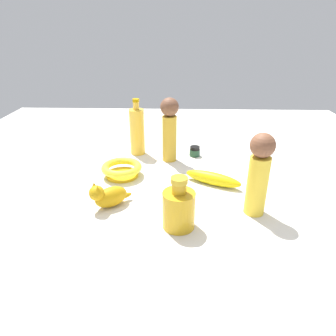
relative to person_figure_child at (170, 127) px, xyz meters
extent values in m
plane|color=silver|center=(-0.18, 0.00, -0.14)|extent=(2.00, 2.00, 0.00)
cylinder|color=gold|center=(0.00, 0.00, -0.05)|extent=(0.07, 0.07, 0.18)
sphere|color=brown|center=(0.00, 0.00, 0.08)|extent=(0.07, 0.07, 0.07)
cylinder|color=#1F452D|center=(0.05, -0.10, -0.13)|extent=(0.04, 0.04, 0.03)
cylinder|color=#BA9121|center=(0.05, -0.10, -0.11)|extent=(0.04, 0.04, 0.00)
cylinder|color=black|center=(0.05, -0.10, -0.11)|extent=(0.04, 0.04, 0.01)
ellipsoid|color=#BD8B0F|center=(-0.35, 0.17, -0.11)|extent=(0.11, 0.11, 0.06)
sphere|color=#BD8B0F|center=(-0.38, 0.20, -0.08)|extent=(0.05, 0.05, 0.05)
cone|color=#BD8B0F|center=(-0.39, 0.20, -0.06)|extent=(0.02, 0.02, 0.02)
cone|color=#BD8B0F|center=(-0.37, 0.21, -0.06)|extent=(0.02, 0.02, 0.02)
ellipsoid|color=#BD8B0F|center=(-0.32, 0.13, -0.12)|extent=(0.04, 0.05, 0.02)
cylinder|color=gold|center=(-0.45, -0.03, -0.09)|extent=(0.09, 0.09, 0.10)
cylinder|color=gold|center=(-0.45, -0.03, -0.02)|extent=(0.04, 0.04, 0.03)
cylinder|color=gold|center=(-0.45, -0.03, 0.00)|extent=(0.04, 0.04, 0.01)
ellipsoid|color=gold|center=(-0.20, -0.15, -0.12)|extent=(0.13, 0.20, 0.04)
cylinder|color=gold|center=(-0.15, 0.17, -0.13)|extent=(0.12, 0.12, 0.01)
torus|color=yellow|center=(-0.15, 0.17, -0.11)|extent=(0.15, 0.15, 0.03)
cylinder|color=yellow|center=(0.07, 0.14, -0.04)|extent=(0.06, 0.06, 0.19)
cylinder|color=yellow|center=(0.07, 0.14, 0.07)|extent=(0.02, 0.02, 0.03)
cylinder|color=#B88A03|center=(0.07, 0.14, 0.09)|extent=(0.03, 0.03, 0.01)
cylinder|color=yellow|center=(-0.37, -0.25, -0.05)|extent=(0.08, 0.08, 0.18)
sphere|color=brown|center=(-0.37, -0.25, 0.07)|extent=(0.07, 0.07, 0.07)
camera|label=1|loc=(-1.14, -0.03, 0.36)|focal=32.69mm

